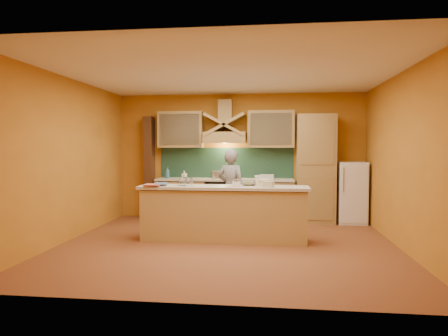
# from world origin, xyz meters

# --- Properties ---
(floor) EXTENTS (5.50, 5.00, 0.01)m
(floor) POSITION_xyz_m (0.00, 0.00, 0.00)
(floor) COLOR brown
(floor) RESTS_ON ground
(ceiling) EXTENTS (5.50, 5.00, 0.01)m
(ceiling) POSITION_xyz_m (0.00, 0.00, 2.80)
(ceiling) COLOR white
(ceiling) RESTS_ON wall_back
(wall_back) EXTENTS (5.50, 0.02, 2.80)m
(wall_back) POSITION_xyz_m (0.00, 2.50, 1.40)
(wall_back) COLOR #BF7A25
(wall_back) RESTS_ON floor
(wall_front) EXTENTS (5.50, 0.02, 2.80)m
(wall_front) POSITION_xyz_m (0.00, -2.50, 1.40)
(wall_front) COLOR #BF7A25
(wall_front) RESTS_ON floor
(wall_left) EXTENTS (0.02, 5.00, 2.80)m
(wall_left) POSITION_xyz_m (-2.75, 0.00, 1.40)
(wall_left) COLOR #BF7A25
(wall_left) RESTS_ON floor
(wall_right) EXTENTS (0.02, 5.00, 2.80)m
(wall_right) POSITION_xyz_m (2.75, 0.00, 1.40)
(wall_right) COLOR #BF7A25
(wall_right) RESTS_ON floor
(base_cabinet_left) EXTENTS (1.10, 0.60, 0.86)m
(base_cabinet_left) POSITION_xyz_m (-1.25, 2.20, 0.43)
(base_cabinet_left) COLOR #A3834A
(base_cabinet_left) RESTS_ON floor
(base_cabinet_right) EXTENTS (1.10, 0.60, 0.86)m
(base_cabinet_right) POSITION_xyz_m (0.65, 2.20, 0.43)
(base_cabinet_right) COLOR #A3834A
(base_cabinet_right) RESTS_ON floor
(counter_top) EXTENTS (3.00, 0.62, 0.04)m
(counter_top) POSITION_xyz_m (-0.30, 2.20, 0.90)
(counter_top) COLOR beige
(counter_top) RESTS_ON base_cabinet_left
(stove) EXTENTS (0.60, 0.58, 0.90)m
(stove) POSITION_xyz_m (-0.30, 2.20, 0.45)
(stove) COLOR black
(stove) RESTS_ON floor
(backsplash) EXTENTS (3.00, 0.03, 0.70)m
(backsplash) POSITION_xyz_m (-0.30, 2.48, 1.25)
(backsplash) COLOR #18362A
(backsplash) RESTS_ON wall_back
(range_hood) EXTENTS (0.92, 0.50, 0.24)m
(range_hood) POSITION_xyz_m (-0.30, 2.25, 1.82)
(range_hood) COLOR #A3834A
(range_hood) RESTS_ON wall_back
(hood_chimney) EXTENTS (0.30, 0.30, 0.50)m
(hood_chimney) POSITION_xyz_m (-0.30, 2.35, 2.40)
(hood_chimney) COLOR #A3834A
(hood_chimney) RESTS_ON wall_back
(upper_cabinet_left) EXTENTS (1.00, 0.35, 0.80)m
(upper_cabinet_left) POSITION_xyz_m (-1.30, 2.33, 2.00)
(upper_cabinet_left) COLOR #A3834A
(upper_cabinet_left) RESTS_ON wall_back
(upper_cabinet_right) EXTENTS (1.00, 0.35, 0.80)m
(upper_cabinet_right) POSITION_xyz_m (0.70, 2.33, 2.00)
(upper_cabinet_right) COLOR #A3834A
(upper_cabinet_right) RESTS_ON wall_back
(pantry_column) EXTENTS (0.80, 0.60, 2.30)m
(pantry_column) POSITION_xyz_m (1.65, 2.20, 1.15)
(pantry_column) COLOR #A3834A
(pantry_column) RESTS_ON floor
(fridge) EXTENTS (0.58, 0.60, 1.30)m
(fridge) POSITION_xyz_m (2.40, 2.20, 0.65)
(fridge) COLOR white
(fridge) RESTS_ON floor
(trim_column_left) EXTENTS (0.20, 0.30, 2.30)m
(trim_column_left) POSITION_xyz_m (-2.05, 2.35, 1.15)
(trim_column_left) COLOR #472816
(trim_column_left) RESTS_ON floor
(island_body) EXTENTS (2.80, 0.55, 0.88)m
(island_body) POSITION_xyz_m (-0.10, 0.30, 0.44)
(island_body) COLOR tan
(island_body) RESTS_ON floor
(island_top) EXTENTS (2.90, 0.62, 0.05)m
(island_top) POSITION_xyz_m (-0.10, 0.30, 0.92)
(island_top) COLOR beige
(island_top) RESTS_ON island_body
(person) EXTENTS (0.67, 0.55, 1.57)m
(person) POSITION_xyz_m (-0.08, 1.40, 0.79)
(person) COLOR gray
(person) RESTS_ON floor
(pot_large) EXTENTS (0.34, 0.34, 0.16)m
(pot_large) POSITION_xyz_m (-0.45, 2.16, 0.98)
(pot_large) COLOR silver
(pot_large) RESTS_ON stove
(pot_small) EXTENTS (0.23, 0.23, 0.13)m
(pot_small) POSITION_xyz_m (-0.16, 2.25, 0.97)
(pot_small) COLOR silver
(pot_small) RESTS_ON stove
(soap_bottle_a) EXTENTS (0.11, 0.11, 0.19)m
(soap_bottle_a) POSITION_xyz_m (-1.16, 1.98, 1.01)
(soap_bottle_a) COLOR white
(soap_bottle_a) RESTS_ON counter_top
(soap_bottle_b) EXTENTS (0.14, 0.14, 0.25)m
(soap_bottle_b) POSITION_xyz_m (-1.59, 2.22, 1.05)
(soap_bottle_b) COLOR #32668A
(soap_bottle_b) RESTS_ON counter_top
(bowl_back) EXTENTS (0.29, 0.29, 0.07)m
(bowl_back) POSITION_xyz_m (0.46, 2.29, 0.96)
(bowl_back) COLOR silver
(bowl_back) RESTS_ON counter_top
(dish_rack) EXTENTS (0.31, 0.25, 0.11)m
(dish_rack) POSITION_xyz_m (0.62, 2.10, 0.97)
(dish_rack) COLOR silver
(dish_rack) RESTS_ON counter_top
(book_lower) EXTENTS (0.27, 0.36, 0.03)m
(book_lower) POSITION_xyz_m (-1.41, 0.15, 0.96)
(book_lower) COLOR #C15844
(book_lower) RESTS_ON island_top
(book_upper) EXTENTS (0.27, 0.33, 0.02)m
(book_upper) POSITION_xyz_m (-1.28, 0.23, 0.98)
(book_upper) COLOR #446797
(book_upper) RESTS_ON island_top
(jar_large) EXTENTS (0.20, 0.20, 0.14)m
(jar_large) POSITION_xyz_m (-0.80, 0.32, 1.02)
(jar_large) COLOR white
(jar_large) RESTS_ON island_top
(jar_small) EXTENTS (0.15, 0.15, 0.14)m
(jar_small) POSITION_xyz_m (-0.69, 0.24, 1.02)
(jar_small) COLOR white
(jar_small) RESTS_ON island_top
(kitchen_scale) EXTENTS (0.13, 0.13, 0.10)m
(kitchen_scale) POSITION_xyz_m (0.13, 0.22, 0.99)
(kitchen_scale) COLOR white
(kitchen_scale) RESTS_ON island_top
(mixing_bowl) EXTENTS (0.34, 0.34, 0.07)m
(mixing_bowl) POSITION_xyz_m (0.33, 0.45, 0.98)
(mixing_bowl) COLOR silver
(mixing_bowl) RESTS_ON island_top
(cloth) EXTENTS (0.26, 0.21, 0.02)m
(cloth) POSITION_xyz_m (0.11, 0.24, 0.95)
(cloth) COLOR beige
(cloth) RESTS_ON island_top
(grocery_bag_a) EXTENTS (0.23, 0.21, 0.13)m
(grocery_bag_a) POSITION_xyz_m (0.57, 0.25, 1.01)
(grocery_bag_a) COLOR #EDE9C3
(grocery_bag_a) RESTS_ON island_top
(grocery_bag_b) EXTENTS (0.19, 0.17, 0.10)m
(grocery_bag_b) POSITION_xyz_m (0.67, 0.15, 0.99)
(grocery_bag_b) COLOR beige
(grocery_bag_b) RESTS_ON island_top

